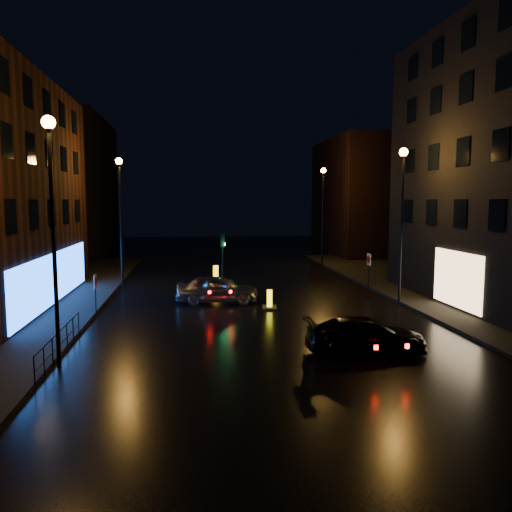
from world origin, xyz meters
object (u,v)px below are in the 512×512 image
object	(u,v)px
traffic_signal	(223,277)
road_sign_right	(369,263)
silver_hatchback	(217,289)
dark_sedan	(366,335)
road_sign_left	(95,285)
bollard_near	(270,304)
bollard_far	(216,279)

from	to	relation	value
traffic_signal	road_sign_right	world-z (taller)	traffic_signal
silver_hatchback	road_sign_right	bearing A→B (deg)	-67.52
dark_sedan	road_sign_right	bearing A→B (deg)	-19.47
traffic_signal	road_sign_left	world-z (taller)	traffic_signal
bollard_near	road_sign_right	bearing A→B (deg)	41.81
road_sign_left	road_sign_right	xyz separation A→B (m)	(15.79, 5.69, 0.15)
dark_sedan	bollard_near	bearing A→B (deg)	17.39
traffic_signal	dark_sedan	xyz separation A→B (m)	(4.32, -15.86, 0.15)
road_sign_right	dark_sedan	bearing A→B (deg)	66.02
bollard_far	road_sign_left	bearing A→B (deg)	-109.50
bollard_near	dark_sedan	bearing A→B (deg)	-65.85
traffic_signal	bollard_near	size ratio (longest dim) A/B	2.82
bollard_near	road_sign_left	bearing A→B (deg)	-166.66
bollard_near	road_sign_right	distance (m)	8.75
silver_hatchback	road_sign_left	world-z (taller)	road_sign_left
bollard_far	silver_hatchback	bearing A→B (deg)	-78.04
traffic_signal	road_sign_left	xyz separation A→B (m)	(-6.70, -8.71, 1.06)
bollard_near	bollard_far	size ratio (longest dim) A/B	0.79
bollard_far	road_sign_right	world-z (taller)	road_sign_right
road_sign_right	bollard_far	bearing A→B (deg)	-25.13
dark_sedan	road_sign_right	world-z (taller)	road_sign_right
traffic_signal	road_sign_left	bearing A→B (deg)	-127.57
dark_sedan	bollard_near	size ratio (longest dim) A/B	3.67
bollard_far	road_sign_right	xyz separation A→B (m)	(9.53, -3.76, 1.45)
dark_sedan	bollard_far	size ratio (longest dim) A/B	2.90
dark_sedan	road_sign_left	world-z (taller)	road_sign_left
silver_hatchback	road_sign_left	size ratio (longest dim) A/B	2.16
dark_sedan	silver_hatchback	bearing A→B (deg)	27.72
silver_hatchback	bollard_far	size ratio (longest dim) A/B	2.91
road_sign_left	bollard_far	bearing A→B (deg)	57.66
silver_hatchback	dark_sedan	size ratio (longest dim) A/B	1.00
road_sign_left	bollard_near	bearing A→B (deg)	6.83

